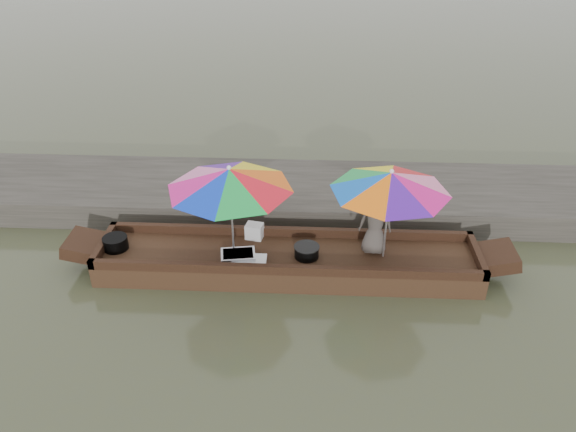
{
  "coord_description": "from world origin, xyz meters",
  "views": [
    {
      "loc": [
        0.38,
        -7.51,
        5.5
      ],
      "look_at": [
        0.0,
        0.1,
        1.0
      ],
      "focal_mm": 35.0,
      "sensor_mm": 36.0,
      "label": 1
    }
  ],
  "objects_px": {
    "tray_crayfish": "(238,255)",
    "umbrella_bow": "(231,211)",
    "boat_hull": "(288,262)",
    "charcoal_grill": "(307,252)",
    "vendor": "(376,223)",
    "tray_scallop": "(249,262)",
    "cooking_pot": "(115,243)",
    "umbrella_stern": "(387,215)",
    "supply_bag": "(254,231)"
  },
  "relations": [
    {
      "from": "tray_scallop",
      "to": "supply_bag",
      "type": "height_order",
      "value": "supply_bag"
    },
    {
      "from": "boat_hull",
      "to": "cooking_pot",
      "type": "xyz_separation_m",
      "value": [
        -2.83,
        0.01,
        0.28
      ]
    },
    {
      "from": "tray_scallop",
      "to": "umbrella_bow",
      "type": "relative_size",
      "value": 0.28
    },
    {
      "from": "boat_hull",
      "to": "umbrella_bow",
      "type": "distance_m",
      "value": 1.29
    },
    {
      "from": "tray_scallop",
      "to": "umbrella_bow",
      "type": "bearing_deg",
      "value": 133.66
    },
    {
      "from": "tray_crayfish",
      "to": "boat_hull",
      "type": "bearing_deg",
      "value": 11.42
    },
    {
      "from": "tray_crayfish",
      "to": "umbrella_bow",
      "type": "xyz_separation_m",
      "value": [
        -0.09,
        0.16,
        0.73
      ]
    },
    {
      "from": "vendor",
      "to": "umbrella_bow",
      "type": "relative_size",
      "value": 0.55
    },
    {
      "from": "supply_bag",
      "to": "umbrella_stern",
      "type": "relative_size",
      "value": 0.15
    },
    {
      "from": "charcoal_grill",
      "to": "vendor",
      "type": "bearing_deg",
      "value": 11.15
    },
    {
      "from": "tray_scallop",
      "to": "charcoal_grill",
      "type": "height_order",
      "value": "charcoal_grill"
    },
    {
      "from": "tray_scallop",
      "to": "charcoal_grill",
      "type": "bearing_deg",
      "value": 14.19
    },
    {
      "from": "cooking_pot",
      "to": "supply_bag",
      "type": "height_order",
      "value": "supply_bag"
    },
    {
      "from": "boat_hull",
      "to": "tray_crayfish",
      "type": "xyz_separation_m",
      "value": [
        -0.79,
        -0.16,
        0.22
      ]
    },
    {
      "from": "tray_crayfish",
      "to": "charcoal_grill",
      "type": "xyz_separation_m",
      "value": [
        1.09,
        0.09,
        0.05
      ]
    },
    {
      "from": "supply_bag",
      "to": "umbrella_bow",
      "type": "distance_m",
      "value": 0.84
    },
    {
      "from": "charcoal_grill",
      "to": "supply_bag",
      "type": "bearing_deg",
      "value": 149.78
    },
    {
      "from": "umbrella_bow",
      "to": "umbrella_stern",
      "type": "relative_size",
      "value": 1.07
    },
    {
      "from": "boat_hull",
      "to": "umbrella_bow",
      "type": "relative_size",
      "value": 3.13
    },
    {
      "from": "boat_hull",
      "to": "charcoal_grill",
      "type": "height_order",
      "value": "charcoal_grill"
    },
    {
      "from": "boat_hull",
      "to": "charcoal_grill",
      "type": "relative_size",
      "value": 15.88
    },
    {
      "from": "boat_hull",
      "to": "tray_crayfish",
      "type": "bearing_deg",
      "value": -168.58
    },
    {
      "from": "boat_hull",
      "to": "umbrella_bow",
      "type": "xyz_separation_m",
      "value": [
        -0.88,
        0.0,
        0.95
      ]
    },
    {
      "from": "tray_crayfish",
      "to": "umbrella_stern",
      "type": "height_order",
      "value": "umbrella_stern"
    },
    {
      "from": "tray_crayfish",
      "to": "tray_scallop",
      "type": "distance_m",
      "value": 0.24
    },
    {
      "from": "tray_scallop",
      "to": "supply_bag",
      "type": "relative_size",
      "value": 1.94
    },
    {
      "from": "boat_hull",
      "to": "charcoal_grill",
      "type": "distance_m",
      "value": 0.41
    },
    {
      "from": "boat_hull",
      "to": "vendor",
      "type": "height_order",
      "value": "vendor"
    },
    {
      "from": "boat_hull",
      "to": "tray_crayfish",
      "type": "distance_m",
      "value": 0.83
    },
    {
      "from": "cooking_pot",
      "to": "supply_bag",
      "type": "relative_size",
      "value": 1.44
    },
    {
      "from": "tray_scallop",
      "to": "umbrella_stern",
      "type": "xyz_separation_m",
      "value": [
        2.13,
        0.3,
        0.74
      ]
    },
    {
      "from": "boat_hull",
      "to": "cooking_pot",
      "type": "bearing_deg",
      "value": 179.75
    },
    {
      "from": "boat_hull",
      "to": "cooking_pot",
      "type": "distance_m",
      "value": 2.84
    },
    {
      "from": "cooking_pot",
      "to": "boat_hull",
      "type": "bearing_deg",
      "value": -0.25
    },
    {
      "from": "umbrella_bow",
      "to": "vendor",
      "type": "bearing_deg",
      "value": 3.65
    },
    {
      "from": "tray_crayfish",
      "to": "tray_scallop",
      "type": "xyz_separation_m",
      "value": [
        0.19,
        -0.14,
        -0.01
      ]
    },
    {
      "from": "cooking_pot",
      "to": "vendor",
      "type": "xyz_separation_m",
      "value": [
        4.21,
        0.13,
        0.43
      ]
    },
    {
      "from": "boat_hull",
      "to": "supply_bag",
      "type": "relative_size",
      "value": 21.97
    },
    {
      "from": "vendor",
      "to": "umbrella_bow",
      "type": "height_order",
      "value": "umbrella_bow"
    },
    {
      "from": "umbrella_bow",
      "to": "cooking_pot",
      "type": "bearing_deg",
      "value": 179.63
    },
    {
      "from": "cooking_pot",
      "to": "umbrella_stern",
      "type": "bearing_deg",
      "value": -0.16
    },
    {
      "from": "tray_crayfish",
      "to": "charcoal_grill",
      "type": "height_order",
      "value": "charcoal_grill"
    },
    {
      "from": "supply_bag",
      "to": "umbrella_stern",
      "type": "height_order",
      "value": "umbrella_stern"
    },
    {
      "from": "supply_bag",
      "to": "umbrella_bow",
      "type": "xyz_separation_m",
      "value": [
        -0.29,
        -0.45,
        0.65
      ]
    },
    {
      "from": "cooking_pot",
      "to": "charcoal_grill",
      "type": "height_order",
      "value": "cooking_pot"
    },
    {
      "from": "cooking_pot",
      "to": "charcoal_grill",
      "type": "relative_size",
      "value": 1.04
    },
    {
      "from": "boat_hull",
      "to": "umbrella_stern",
      "type": "xyz_separation_m",
      "value": [
        1.54,
        0.0,
        0.95
      ]
    },
    {
      "from": "tray_scallop",
      "to": "umbrella_bow",
      "type": "distance_m",
      "value": 0.85
    },
    {
      "from": "tray_crayfish",
      "to": "umbrella_bow",
      "type": "distance_m",
      "value": 0.75
    },
    {
      "from": "charcoal_grill",
      "to": "umbrella_stern",
      "type": "distance_m",
      "value": 1.41
    }
  ]
}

